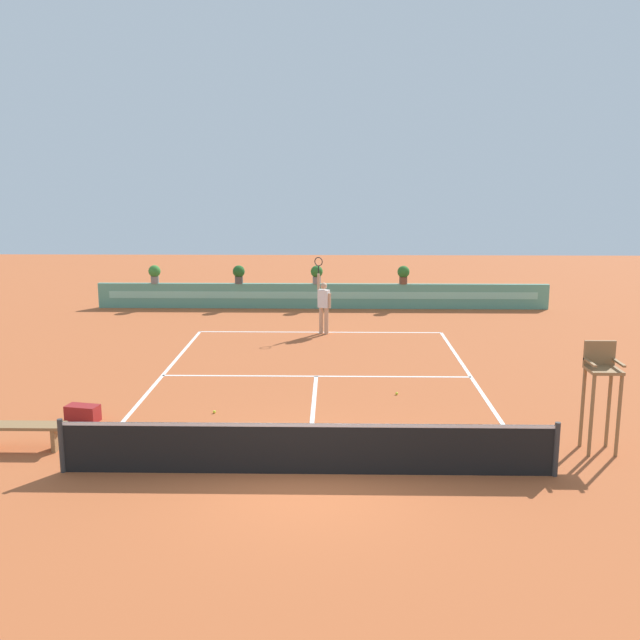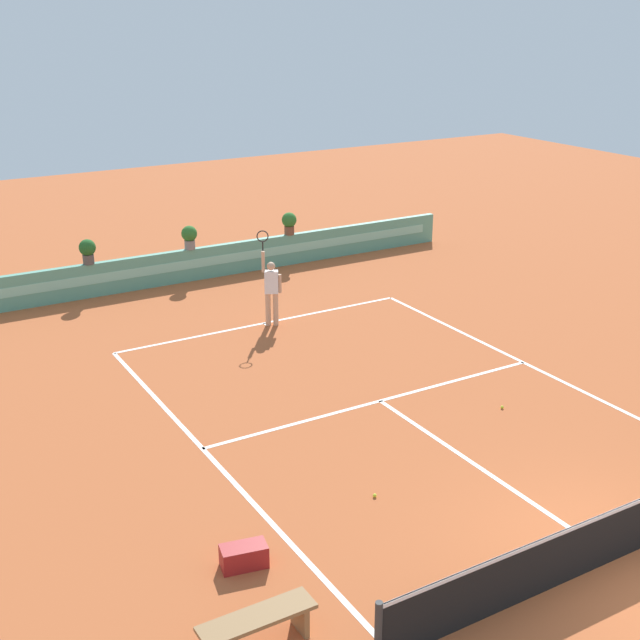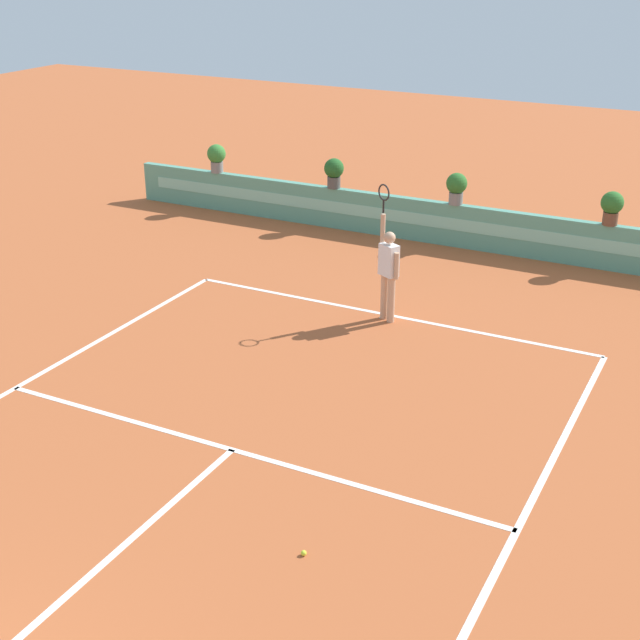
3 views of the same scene
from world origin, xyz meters
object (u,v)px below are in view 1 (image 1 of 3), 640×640
tennis_player (324,303)px  gear_bag (83,413)px  tennis_ball_near_baseline (214,412)px  potted_plant_left (239,273)px  umpire_chair (601,384)px  bench_courtside (23,431)px  tennis_ball_mid_court (397,393)px  potted_plant_centre (317,273)px  potted_plant_right (403,274)px  potted_plant_far_left (155,273)px

tennis_player → gear_bag: bearing=-119.7°
tennis_ball_near_baseline → gear_bag: bearing=-168.1°
potted_plant_left → umpire_chair: bearing=-59.5°
bench_courtside → tennis_ball_mid_court: 8.44m
gear_bag → tennis_ball_near_baseline: 2.83m
potted_plant_left → gear_bag: bearing=-96.9°
bench_courtside → tennis_ball_near_baseline: bench_courtside is taller
gear_bag → potted_plant_centre: (4.76, 13.66, 1.23)m
potted_plant_left → potted_plant_right: same height
potted_plant_centre → potted_plant_right: 3.45m
umpire_chair → tennis_player: bearing=117.7°
tennis_player → potted_plant_centre: (-0.34, 4.72, 0.36)m
potted_plant_centre → potted_plant_left: bearing=180.0°
bench_courtside → potted_plant_far_left: size_ratio=2.21×
potted_plant_right → gear_bag: bearing=-121.0°
potted_plant_left → potted_plant_far_left: same height
potted_plant_centre → potted_plant_left: same height
umpire_chair → bench_courtside: size_ratio=1.34×
tennis_player → tennis_ball_mid_court: tennis_player is taller
gear_bag → tennis_ball_mid_court: size_ratio=10.29×
tennis_ball_near_baseline → tennis_ball_mid_court: same height
umpire_chair → potted_plant_right: bearing=98.9°
tennis_ball_mid_court → potted_plant_right: (1.22, 11.60, 1.38)m
tennis_player → potted_plant_left: tennis_player is taller
bench_courtside → potted_plant_right: bearing=60.1°
gear_bag → potted_plant_centre: 14.52m
potted_plant_centre → potted_plant_right: same height
gear_bag → potted_plant_centre: potted_plant_centre is taller
tennis_player → potted_plant_left: size_ratio=3.57×
tennis_ball_near_baseline → potted_plant_right: (5.44, 13.07, 1.38)m
tennis_player → potted_plant_centre: size_ratio=3.57×
bench_courtside → tennis_player: size_ratio=0.62×
bench_courtside → potted_plant_centre: potted_plant_centre is taller
tennis_ball_near_baseline → potted_plant_centre: bearing=81.3°
umpire_chair → potted_plant_left: (-8.93, 15.13, 0.07)m
umpire_chair → potted_plant_far_left: size_ratio=2.96×
bench_courtside → tennis_ball_near_baseline: (3.36, 2.23, -0.34)m
umpire_chair → bench_courtside: 11.21m
tennis_player → potted_plant_centre: 4.75m
gear_bag → tennis_player: tennis_player is taller
gear_bag → tennis_ball_mid_court: 7.29m
gear_bag → potted_plant_far_left: potted_plant_far_left is taller
umpire_chair → bench_courtside: umpire_chair is taller
bench_courtside → potted_plant_far_left: 15.38m
umpire_chair → potted_plant_right: (-2.37, 15.13, 0.07)m
bench_courtside → potted_plant_centre: bearing=70.7°
tennis_player → tennis_ball_mid_court: bearing=-74.7°
tennis_player → bench_courtside: bearing=-118.3°
gear_bag → potted_plant_left: bearing=83.1°
bench_courtside → umpire_chair: bearing=0.9°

